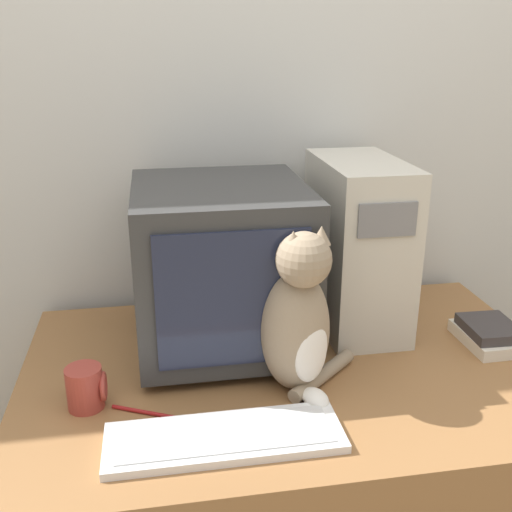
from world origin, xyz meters
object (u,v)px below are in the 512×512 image
(crt_monitor, at_px, (222,266))
(mug, at_px, (86,388))
(keyboard, at_px, (225,437))
(cat, at_px, (299,320))
(book_stack, at_px, (489,334))
(pen, at_px, (144,412))
(computer_tower, at_px, (357,244))

(crt_monitor, bearing_deg, mug, -144.16)
(keyboard, xyz_separation_m, cat, (0.19, 0.17, 0.16))
(book_stack, bearing_deg, pen, -169.59)
(cat, bearing_deg, book_stack, -6.55)
(crt_monitor, relative_size, mug, 4.75)
(computer_tower, bearing_deg, keyboard, -131.77)
(keyboard, xyz_separation_m, mug, (-0.28, 0.17, 0.04))
(crt_monitor, bearing_deg, computer_tower, 10.49)
(cat, height_order, mug, cat)
(book_stack, bearing_deg, mug, -173.46)
(pen, bearing_deg, mug, 158.25)
(crt_monitor, distance_m, computer_tower, 0.39)
(keyboard, height_order, book_stack, book_stack)
(keyboard, distance_m, pen, 0.20)
(crt_monitor, xyz_separation_m, pen, (-0.21, -0.28, -0.22))
(computer_tower, bearing_deg, cat, -127.44)
(computer_tower, relative_size, cat, 1.18)
(book_stack, xyz_separation_m, pen, (-0.90, -0.17, -0.02))
(computer_tower, height_order, cat, computer_tower)
(cat, xyz_separation_m, pen, (-0.35, -0.04, -0.17))
(mug, bearing_deg, computer_tower, 23.40)
(crt_monitor, bearing_deg, keyboard, -96.36)
(cat, bearing_deg, mug, 160.20)
(crt_monitor, distance_m, cat, 0.28)
(computer_tower, xyz_separation_m, mug, (-0.71, -0.31, -0.18))
(computer_tower, relative_size, keyboard, 0.97)
(crt_monitor, xyz_separation_m, computer_tower, (0.38, 0.07, 0.01))
(crt_monitor, relative_size, book_stack, 2.42)
(pen, distance_m, mug, 0.14)
(cat, xyz_separation_m, mug, (-0.47, 0.01, -0.13))
(crt_monitor, bearing_deg, book_stack, -9.74)
(crt_monitor, xyz_separation_m, book_stack, (0.69, -0.12, -0.19))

